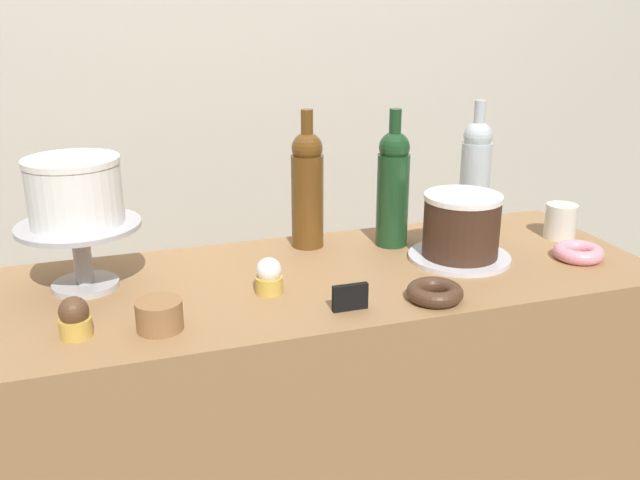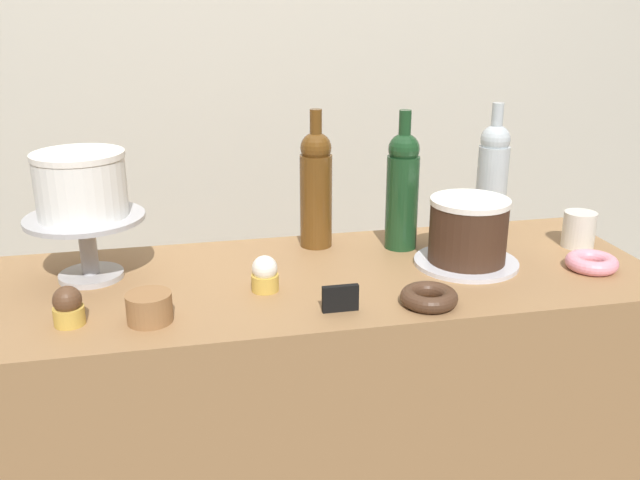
# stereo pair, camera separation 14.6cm
# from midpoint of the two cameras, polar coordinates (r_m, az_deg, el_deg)

# --- Properties ---
(back_wall) EXTENTS (6.00, 0.05, 2.60)m
(back_wall) POSITION_cam_midpoint_polar(r_m,az_deg,el_deg) (2.21, -2.77, 14.41)
(back_wall) COLOR #BCB7A8
(back_wall) RESTS_ON ground_plane
(display_counter) EXTENTS (1.46, 0.53, 0.93)m
(display_counter) POSITION_cam_midpoint_polar(r_m,az_deg,el_deg) (1.72, 2.55, -17.36)
(display_counter) COLOR #997047
(display_counter) RESTS_ON ground_plane
(cake_stand_pedestal) EXTENTS (0.24, 0.24, 0.14)m
(cake_stand_pedestal) POSITION_cam_midpoint_polar(r_m,az_deg,el_deg) (1.50, -16.00, 0.30)
(cake_stand_pedestal) COLOR #B2B2B7
(cake_stand_pedestal) RESTS_ON display_counter
(white_layer_cake) EXTENTS (0.18, 0.18, 0.13)m
(white_layer_cake) POSITION_cam_midpoint_polar(r_m,az_deg,el_deg) (1.47, -16.39, 4.37)
(white_layer_cake) COLOR white
(white_layer_cake) RESTS_ON cake_stand_pedestal
(silver_serving_platter) EXTENTS (0.23, 0.23, 0.01)m
(silver_serving_platter) POSITION_cam_midpoint_polar(r_m,az_deg,el_deg) (1.60, 14.48, -1.83)
(silver_serving_platter) COLOR silver
(silver_serving_platter) RESTS_ON display_counter
(chocolate_round_cake) EXTENTS (0.17, 0.17, 0.14)m
(chocolate_round_cake) POSITION_cam_midpoint_polar(r_m,az_deg,el_deg) (1.57, 14.71, 0.76)
(chocolate_round_cake) COLOR #3D2619
(chocolate_round_cake) RESTS_ON silver_serving_platter
(wine_bottle_clear) EXTENTS (0.08, 0.08, 0.33)m
(wine_bottle_clear) POSITION_cam_midpoint_polar(r_m,az_deg,el_deg) (1.79, 16.27, 4.98)
(wine_bottle_clear) COLOR #B2BCC1
(wine_bottle_clear) RESTS_ON display_counter
(wine_bottle_green) EXTENTS (0.08, 0.08, 0.33)m
(wine_bottle_green) POSITION_cam_midpoint_polar(r_m,az_deg,el_deg) (1.63, 9.35, 4.16)
(wine_bottle_green) COLOR #193D1E
(wine_bottle_green) RESTS_ON display_counter
(wine_bottle_amber) EXTENTS (0.08, 0.08, 0.33)m
(wine_bottle_amber) POSITION_cam_midpoint_polar(r_m,az_deg,el_deg) (1.62, 2.25, 4.33)
(wine_bottle_amber) COLOR #5B3814
(wine_bottle_amber) RESTS_ON display_counter
(cupcake_chocolate) EXTENTS (0.06, 0.06, 0.07)m
(cupcake_chocolate) POSITION_cam_midpoint_polar(r_m,az_deg,el_deg) (1.32, -17.04, -5.33)
(cupcake_chocolate) COLOR gold
(cupcake_chocolate) RESTS_ON display_counter
(cupcake_vanilla) EXTENTS (0.06, 0.06, 0.07)m
(cupcake_vanilla) POSITION_cam_midpoint_polar(r_m,az_deg,el_deg) (1.40, -1.58, -2.89)
(cupcake_vanilla) COLOR gold
(cupcake_vanilla) RESTS_ON display_counter
(donut_chocolate) EXTENTS (0.11, 0.11, 0.03)m
(donut_chocolate) POSITION_cam_midpoint_polar(r_m,az_deg,el_deg) (1.37, 11.99, -4.68)
(donut_chocolate) COLOR #472D1E
(donut_chocolate) RESTS_ON display_counter
(donut_pink) EXTENTS (0.11, 0.11, 0.03)m
(donut_pink) POSITION_cam_midpoint_polar(r_m,az_deg,el_deg) (1.65, 23.81, -1.74)
(donut_pink) COLOR pink
(donut_pink) RESTS_ON display_counter
(cookie_stack) EXTENTS (0.08, 0.08, 0.05)m
(cookie_stack) POSITION_cam_midpoint_polar(r_m,az_deg,el_deg) (1.29, -10.72, -5.55)
(cookie_stack) COLOR olive
(cookie_stack) RESTS_ON display_counter
(price_sign_chalkboard) EXTENTS (0.07, 0.01, 0.05)m
(price_sign_chalkboard) POSITION_cam_midpoint_polar(r_m,az_deg,el_deg) (1.32, 4.99, -4.86)
(price_sign_chalkboard) COLOR black
(price_sign_chalkboard) RESTS_ON display_counter
(coffee_cup_ceramic) EXTENTS (0.08, 0.08, 0.09)m
(coffee_cup_ceramic) POSITION_cam_midpoint_polar(r_m,az_deg,el_deg) (1.78, 22.73, 0.77)
(coffee_cup_ceramic) COLOR silver
(coffee_cup_ceramic) RESTS_ON display_counter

